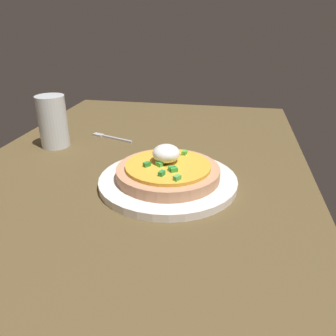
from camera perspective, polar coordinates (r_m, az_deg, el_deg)
The scene contains 5 objects.
dining_table at distance 65.98cm, azimuth -6.77°, elevation -3.38°, with size 125.49×71.13×2.08cm, color brown.
plate at distance 64.34cm, azimuth 0.00°, elevation -2.20°, with size 26.03×26.03×1.44cm, color white.
pizza at distance 63.43cm, azimuth -0.03°, elevation -0.32°, with size 19.38×19.38×6.10cm.
cup_near at distance 86.14cm, azimuth -18.71°, elevation 7.07°, with size 6.75×6.75×12.31cm.
fork at distance 89.98cm, azimuth -9.87°, elevation 5.13°, with size 5.14×11.85×0.50cm.
Camera 1 is at (-55.35, -18.39, 31.90)cm, focal length 36.32 mm.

